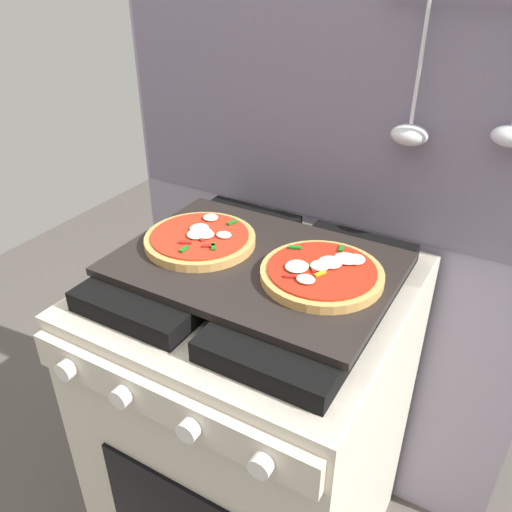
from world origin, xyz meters
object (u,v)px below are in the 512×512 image
at_px(baking_tray, 256,264).
at_px(pizza_right, 322,273).
at_px(pizza_left, 200,239).
at_px(stove, 256,425).

height_order(baking_tray, pizza_right, pizza_right).
bearing_deg(pizza_left, baking_tray, -0.01).
relative_size(stove, pizza_right, 3.91).
xyz_separation_m(stove, pizza_right, (0.14, 0.01, 0.48)).
relative_size(baking_tray, pizza_left, 2.35).
xyz_separation_m(pizza_left, pizza_right, (0.27, 0.01, 0.00)).
height_order(stove, pizza_left, pizza_left).
bearing_deg(pizza_right, pizza_left, -178.73).
distance_m(stove, baking_tray, 0.46).
relative_size(baking_tray, pizza_right, 2.35).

